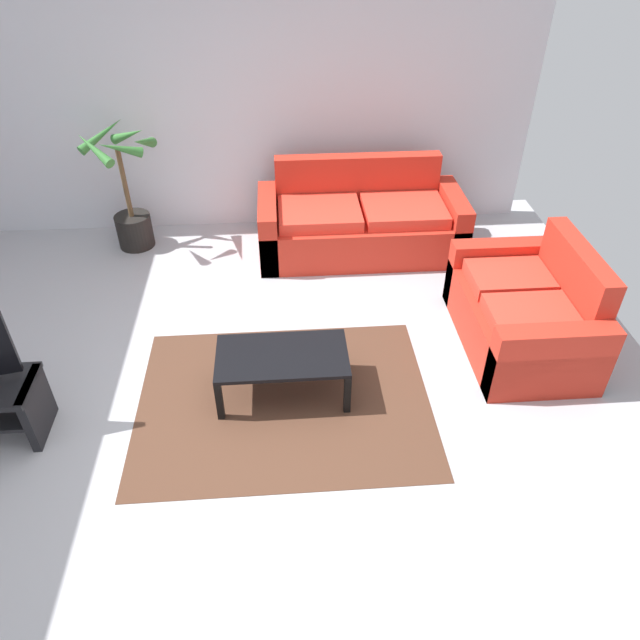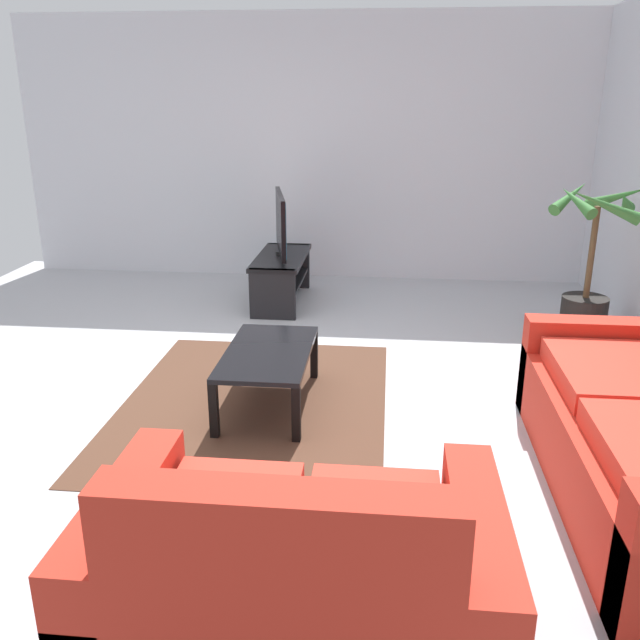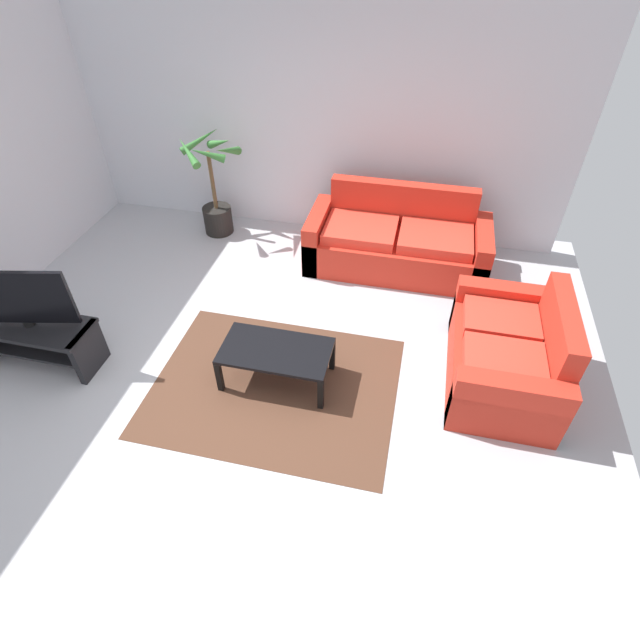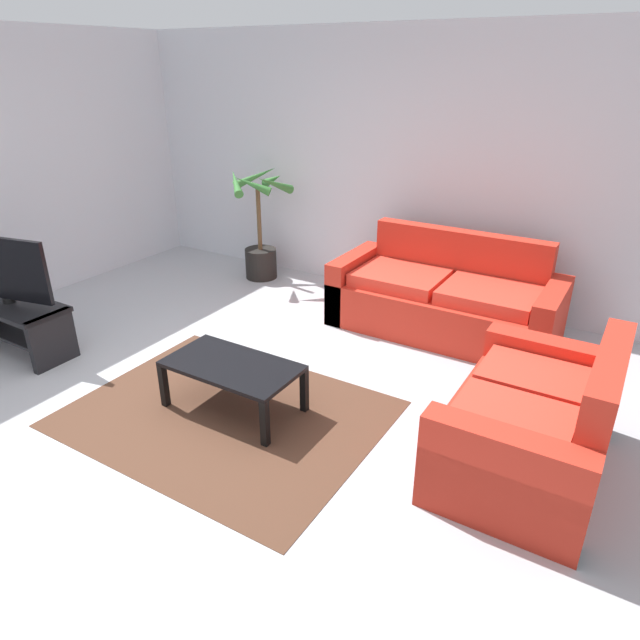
{
  "view_description": "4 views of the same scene",
  "coord_description": "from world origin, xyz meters",
  "px_view_note": "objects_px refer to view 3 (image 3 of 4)",
  "views": [
    {
      "loc": [
        0.31,
        -3.1,
        3.22
      ],
      "look_at": [
        0.58,
        0.52,
        0.43
      ],
      "focal_mm": 33.17,
      "sensor_mm": 36.0,
      "label": 1
    },
    {
      "loc": [
        4.17,
        0.93,
        1.92
      ],
      "look_at": [
        0.35,
        0.54,
        0.62
      ],
      "focal_mm": 37.65,
      "sensor_mm": 36.0,
      "label": 2
    },
    {
      "loc": [
        1.34,
        -2.73,
        3.43
      ],
      "look_at": [
        0.6,
        0.5,
        0.53
      ],
      "focal_mm": 27.65,
      "sensor_mm": 36.0,
      "label": 3
    },
    {
      "loc": [
        2.66,
        -2.49,
        2.36
      ],
      "look_at": [
        0.59,
        0.9,
        0.53
      ],
      "focal_mm": 31.55,
      "sensor_mm": 36.0,
      "label": 4
    }
  ],
  "objects_px": {
    "couch_main": "(397,244)",
    "couch_loveseat": "(507,356)",
    "tv_stand": "(37,337)",
    "tv": "(16,298)",
    "potted_palm": "(215,197)",
    "coffee_table": "(276,353)"
  },
  "relations": [
    {
      "from": "couch_main",
      "to": "couch_loveseat",
      "type": "height_order",
      "value": "same"
    },
    {
      "from": "couch_main",
      "to": "couch_loveseat",
      "type": "distance_m",
      "value": 2.0
    },
    {
      "from": "couch_main",
      "to": "tv_stand",
      "type": "height_order",
      "value": "couch_main"
    },
    {
      "from": "couch_main",
      "to": "tv",
      "type": "xyz_separation_m",
      "value": [
        -3.09,
        -2.35,
        0.47
      ]
    },
    {
      "from": "potted_palm",
      "to": "tv",
      "type": "bearing_deg",
      "value": -105.78
    },
    {
      "from": "couch_loveseat",
      "to": "coffee_table",
      "type": "distance_m",
      "value": 2.06
    },
    {
      "from": "couch_main",
      "to": "couch_loveseat",
      "type": "bearing_deg",
      "value": -54.65
    },
    {
      "from": "coffee_table",
      "to": "potted_palm",
      "type": "distance_m",
      "value": 2.79
    },
    {
      "from": "tv_stand",
      "to": "coffee_table",
      "type": "xyz_separation_m",
      "value": [
        2.24,
        0.27,
        0.03
      ]
    },
    {
      "from": "couch_main",
      "to": "couch_loveseat",
      "type": "xyz_separation_m",
      "value": [
        1.16,
        -1.63,
        -0.01
      ]
    },
    {
      "from": "coffee_table",
      "to": "couch_main",
      "type": "bearing_deg",
      "value": 67.74
    },
    {
      "from": "couch_main",
      "to": "potted_palm",
      "type": "relative_size",
      "value": 1.61
    },
    {
      "from": "couch_main",
      "to": "potted_palm",
      "type": "distance_m",
      "value": 2.38
    },
    {
      "from": "couch_main",
      "to": "coffee_table",
      "type": "height_order",
      "value": "couch_main"
    },
    {
      "from": "coffee_table",
      "to": "potted_palm",
      "type": "relative_size",
      "value": 0.76
    },
    {
      "from": "tv",
      "to": "couch_loveseat",
      "type": "bearing_deg",
      "value": 9.62
    },
    {
      "from": "tv_stand",
      "to": "coffee_table",
      "type": "relative_size",
      "value": 1.13
    },
    {
      "from": "couch_loveseat",
      "to": "tv_stand",
      "type": "relative_size",
      "value": 1.28
    },
    {
      "from": "couch_main",
      "to": "tv_stand",
      "type": "xyz_separation_m",
      "value": [
        -3.09,
        -2.35,
        -0.0
      ]
    },
    {
      "from": "coffee_table",
      "to": "potted_palm",
      "type": "xyz_separation_m",
      "value": [
        -1.5,
        2.35,
        0.17
      ]
    },
    {
      "from": "coffee_table",
      "to": "potted_palm",
      "type": "bearing_deg",
      "value": 122.58
    },
    {
      "from": "couch_loveseat",
      "to": "tv_stand",
      "type": "distance_m",
      "value": 4.31
    }
  ]
}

